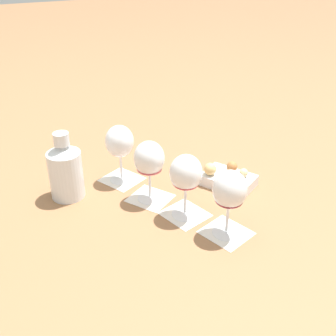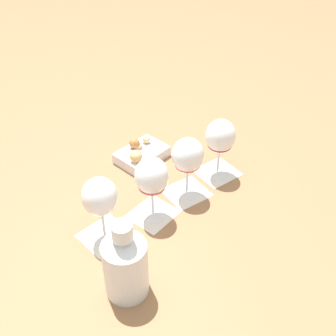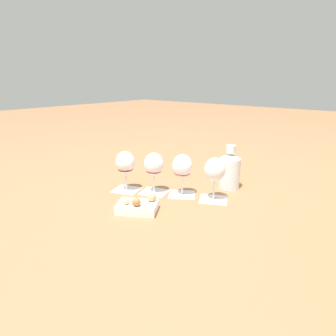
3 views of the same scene
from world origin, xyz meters
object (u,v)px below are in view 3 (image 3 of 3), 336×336
at_px(ceramic_vase, 230,170).
at_px(wine_glass_2, 154,166).
at_px(wine_glass_1, 182,168).
at_px(wine_glass_0, 215,172).
at_px(snack_dish, 138,206).
at_px(wine_glass_3, 125,164).

bearing_deg(ceramic_vase, wine_glass_2, 49.91).
bearing_deg(ceramic_vase, wine_glass_1, 61.90).
xyz_separation_m(wine_glass_0, snack_dish, (0.15, 0.27, -0.10)).
height_order(wine_glass_1, snack_dish, wine_glass_1).
height_order(wine_glass_1, ceramic_vase, ceramic_vase).
bearing_deg(wine_glass_1, wine_glass_3, 27.05).
height_order(wine_glass_2, ceramic_vase, ceramic_vase).
bearing_deg(wine_glass_2, snack_dish, 114.88).
relative_size(wine_glass_2, wine_glass_3, 1.00).
xyz_separation_m(wine_glass_1, ceramic_vase, (-0.11, -0.20, -0.04)).
height_order(wine_glass_0, wine_glass_3, same).
xyz_separation_m(wine_glass_0, wine_glass_3, (0.35, 0.15, 0.00)).
bearing_deg(wine_glass_3, snack_dish, 148.15).
distance_m(wine_glass_3, snack_dish, 0.25).
bearing_deg(wine_glass_2, wine_glass_3, 27.43).
xyz_separation_m(wine_glass_0, wine_glass_2, (0.24, 0.09, 0.00)).
height_order(wine_glass_0, wine_glass_1, same).
relative_size(wine_glass_0, wine_glass_2, 1.00).
bearing_deg(wine_glass_3, wine_glass_1, -152.95).
bearing_deg(wine_glass_3, wine_glass_2, -152.57).
bearing_deg(snack_dish, ceramic_vase, -107.04).
xyz_separation_m(wine_glass_1, snack_dish, (0.03, 0.23, -0.10)).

